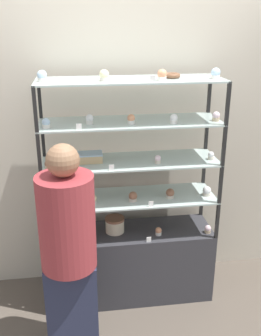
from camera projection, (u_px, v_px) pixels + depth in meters
name	position (u px, v px, depth m)	size (l,w,h in m)	color
ground_plane	(130.00, 292.00, 3.41)	(20.00, 20.00, 0.00)	brown
back_wall	(125.00, 137.00, 3.27)	(8.00, 0.05, 2.60)	beige
display_base	(130.00, 262.00, 3.30)	(1.33, 0.42, 0.61)	#333338
display_riser_lower	(130.00, 199.00, 3.09)	(1.33, 0.42, 0.30)	black
display_riser_middle	(130.00, 163.00, 2.98)	(1.33, 0.42, 0.30)	black
display_riser_upper	(130.00, 124.00, 2.87)	(1.33, 0.42, 0.30)	black
display_riser_top	(130.00, 82.00, 2.76)	(1.33, 0.42, 0.30)	black
layer_cake_centerpiece	(115.00, 225.00, 3.16)	(0.16, 0.16, 0.13)	beige
sheet_cake_frosted	(86.00, 157.00, 2.94)	(0.25, 0.13, 0.07)	#DBBC84
cupcake_0	(54.00, 239.00, 3.01)	(0.05, 0.05, 0.07)	white
cupcake_1	(158.00, 231.00, 3.12)	(0.05, 0.05, 0.07)	white
cupcake_2	(208.00, 229.00, 3.16)	(0.05, 0.05, 0.07)	#CCB28C
price_tag_0	(149.00, 240.00, 3.03)	(0.04, 0.00, 0.04)	white
cupcake_3	(52.00, 202.00, 2.92)	(0.07, 0.07, 0.08)	white
cupcake_4	(92.00, 199.00, 2.96)	(0.07, 0.07, 0.08)	white
cupcake_5	(133.00, 197.00, 3.01)	(0.07, 0.07, 0.08)	beige
cupcake_6	(170.00, 194.00, 3.06)	(0.07, 0.07, 0.08)	beige
cupcake_7	(207.00, 191.00, 3.10)	(0.07, 0.07, 0.08)	beige
price_tag_1	(151.00, 204.00, 2.92)	(0.04, 0.00, 0.04)	white
cupcake_8	(48.00, 165.00, 2.80)	(0.05, 0.05, 0.06)	#CCB28C
cupcake_9	(158.00, 159.00, 2.91)	(0.05, 0.05, 0.06)	beige
cupcake_10	(211.00, 156.00, 2.99)	(0.05, 0.05, 0.06)	beige
price_tag_2	(111.00, 168.00, 2.77)	(0.04, 0.00, 0.04)	white
cupcake_11	(46.00, 123.00, 2.68)	(0.06, 0.06, 0.07)	white
cupcake_12	(90.00, 119.00, 2.78)	(0.06, 0.06, 0.07)	white
cupcake_13	(131.00, 119.00, 2.79)	(0.06, 0.06, 0.07)	white
cupcake_14	(174.00, 119.00, 2.79)	(0.06, 0.06, 0.07)	white
cupcake_15	(216.00, 116.00, 2.86)	(0.06, 0.06, 0.07)	#CCB28C
price_tag_3	(79.00, 127.00, 2.63)	(0.04, 0.00, 0.04)	white
cupcake_16	(42.00, 76.00, 2.63)	(0.06, 0.06, 0.08)	white
cupcake_17	(104.00, 76.00, 2.66)	(0.06, 0.06, 0.08)	beige
cupcake_18	(162.00, 75.00, 2.68)	(0.06, 0.06, 0.08)	white
cupcake_19	(216.00, 74.00, 2.75)	(0.06, 0.06, 0.08)	white
price_tag_4	(153.00, 79.00, 2.59)	(0.04, 0.00, 0.04)	white
donut_glazed	(172.00, 75.00, 2.80)	(0.12, 0.12, 0.03)	brown
customer_figure	(69.00, 250.00, 2.53)	(0.36, 0.36, 1.55)	#282D47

